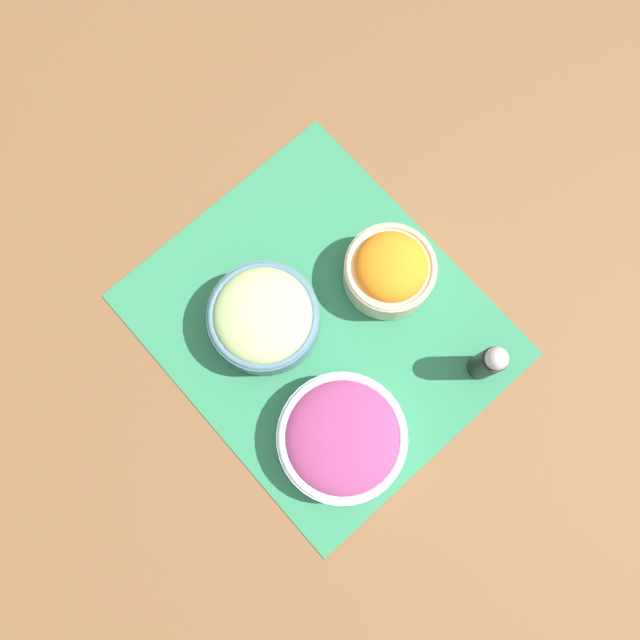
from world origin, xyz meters
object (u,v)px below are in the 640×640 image
at_px(onion_bowl, 342,438).
at_px(pepper_shaker, 489,362).
at_px(cucumber_bowl, 264,317).
at_px(carrot_bowl, 390,270).

distance_m(onion_bowl, pepper_shaker, 0.23).
height_order(onion_bowl, pepper_shaker, pepper_shaker).
bearing_deg(cucumber_bowl, pepper_shaker, 36.26).
bearing_deg(carrot_bowl, cucumber_bowl, -110.59).
bearing_deg(carrot_bowl, pepper_shaker, 2.35).
bearing_deg(onion_bowl, cucumber_bowl, 171.61).
bearing_deg(cucumber_bowl, onion_bowl, -8.39).
height_order(carrot_bowl, pepper_shaker, pepper_shaker).
xyz_separation_m(cucumber_bowl, carrot_bowl, (0.07, 0.18, 0.00)).
height_order(cucumber_bowl, carrot_bowl, carrot_bowl).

